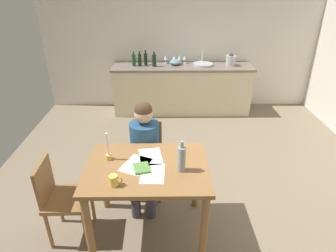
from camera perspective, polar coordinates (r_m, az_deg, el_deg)
name	(u,v)px	position (r m, az deg, el deg)	size (l,w,h in m)	color
ground_plane	(190,183)	(3.77, 4.49, -11.27)	(5.20, 5.20, 0.04)	#7A6B56
wall_back	(182,39)	(5.63, 2.76, 16.84)	(5.20, 0.12, 2.60)	silver
kitchen_counter	(182,89)	(5.51, 2.76, 7.44)	(2.57, 0.64, 0.90)	beige
dining_table	(148,178)	(2.73, -4.10, -10.30)	(1.13, 0.82, 0.80)	olive
chair_at_table	(146,155)	(3.36, -4.40, -5.79)	(0.41, 0.41, 0.88)	olive
person_seated	(144,148)	(3.14, -4.75, -4.45)	(0.33, 0.60, 1.19)	navy
chair_side_empty	(61,197)	(2.98, -20.52, -13.04)	(0.41, 0.41, 0.87)	olive
coffee_mug	(114,181)	(2.44, -10.71, -10.62)	(0.11, 0.07, 0.10)	#F2CC4C
candlestick	(108,152)	(2.75, -11.79, -5.10)	(0.06, 0.06, 0.28)	gold
book_magazine	(142,168)	(2.61, -5.27, -8.34)	(0.14, 0.16, 0.02)	#56893E
paper_letter	(152,173)	(2.56, -3.11, -9.39)	(0.21, 0.30, 0.00)	white
paper_bill	(151,157)	(2.78, -3.49, -6.10)	(0.21, 0.30, 0.00)	white
paper_envelope	(136,165)	(2.68, -6.42, -7.65)	(0.21, 0.30, 0.00)	white
wine_bottle_on_table	(182,158)	(2.52, 2.73, -6.45)	(0.07, 0.07, 0.30)	#8C999E
sink_unit	(203,64)	(5.41, 6.98, 12.12)	(0.36, 0.36, 0.24)	#B2B7BC
bottle_oil	(134,60)	(5.36, -6.83, 12.95)	(0.06, 0.06, 0.26)	#194C23
bottle_vinegar	(140,60)	(5.34, -5.64, 13.00)	(0.06, 0.06, 0.27)	black
bottle_wine_red	(146,59)	(5.40, -4.48, 13.22)	(0.06, 0.06, 0.27)	black
bottle_sauce	(154,60)	(5.29, -2.76, 12.95)	(0.07, 0.07, 0.26)	black
mixing_bowl	(175,62)	(5.41, 1.48, 12.59)	(0.21, 0.21, 0.10)	#668C99
stovetop_kettle	(231,60)	(5.47, 12.41, 12.70)	(0.18, 0.18, 0.22)	#B7BABF
wine_glass_near_sink	(185,58)	(5.49, 3.35, 13.44)	(0.07, 0.07, 0.15)	silver
wine_glass_by_kettle	(179,58)	(5.49, 2.30, 13.45)	(0.07, 0.07, 0.15)	silver
wine_glass_back_left	(174,58)	(5.48, 1.23, 13.45)	(0.07, 0.07, 0.15)	silver
wine_glass_back_right	(166,58)	(5.48, -0.46, 13.45)	(0.07, 0.07, 0.15)	silver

